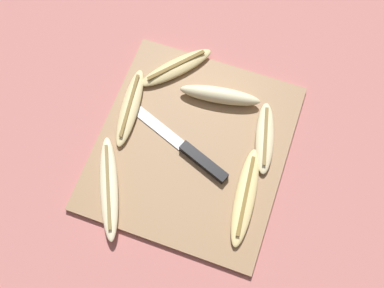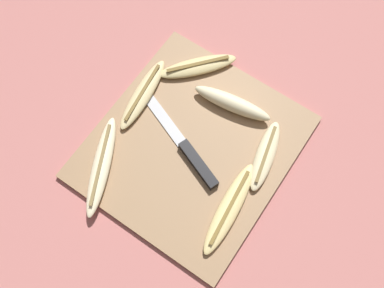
# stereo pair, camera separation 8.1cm
# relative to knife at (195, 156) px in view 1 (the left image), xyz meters

# --- Properties ---
(ground_plane) EXTENTS (4.00, 4.00, 0.00)m
(ground_plane) POSITION_rel_knife_xyz_m (0.02, 0.01, -0.02)
(ground_plane) COLOR #B76B66
(cutting_board) EXTENTS (0.40, 0.37, 0.01)m
(cutting_board) POSITION_rel_knife_xyz_m (0.02, 0.01, -0.01)
(cutting_board) COLOR #997551
(cutting_board) RESTS_ON ground_plane
(knife) EXTENTS (0.10, 0.23, 0.02)m
(knife) POSITION_rel_knife_xyz_m (0.00, 0.00, 0.00)
(knife) COLOR black
(knife) RESTS_ON cutting_board
(banana_pale_long) EXTENTS (0.06, 0.17, 0.03)m
(banana_pale_long) POSITION_rel_knife_xyz_m (0.14, -0.01, 0.01)
(banana_pale_long) COLOR beige
(banana_pale_long) RESTS_ON cutting_board
(banana_cream_curved) EXTENTS (0.16, 0.07, 0.02)m
(banana_cream_curved) POSITION_rel_knife_xyz_m (0.08, -0.12, 0.00)
(banana_cream_curved) COLOR beige
(banana_cream_curved) RESTS_ON cutting_board
(banana_mellow_near) EXTENTS (0.18, 0.06, 0.02)m
(banana_mellow_near) POSITION_rel_knife_xyz_m (0.05, 0.16, 0.00)
(banana_mellow_near) COLOR beige
(banana_mellow_near) RESTS_ON cutting_board
(banana_bright_far) EXTENTS (0.20, 0.12, 0.02)m
(banana_bright_far) POSITION_rel_knife_xyz_m (-0.12, 0.13, 0.00)
(banana_bright_far) COLOR beige
(banana_bright_far) RESTS_ON cutting_board
(banana_spotted_left) EXTENTS (0.15, 0.14, 0.02)m
(banana_spotted_left) POSITION_rel_knife_xyz_m (0.17, 0.10, 0.00)
(banana_spotted_left) COLOR #DBC684
(banana_spotted_left) RESTS_ON cutting_board
(banana_golden_short) EXTENTS (0.20, 0.06, 0.02)m
(banana_golden_short) POSITION_rel_knife_xyz_m (-0.05, -0.12, 0.00)
(banana_golden_short) COLOR #EDD689
(banana_golden_short) RESTS_ON cutting_board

